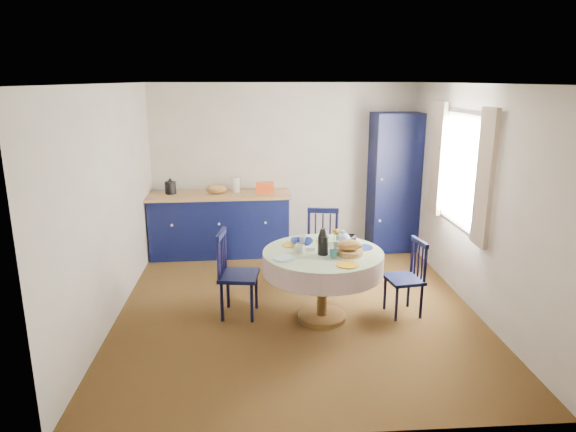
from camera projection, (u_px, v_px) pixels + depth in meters
name	position (u px, v px, depth m)	size (l,w,h in m)	color
floor	(296.00, 305.00, 5.96)	(4.50, 4.50, 0.00)	black
ceiling	(297.00, 84.00, 5.32)	(4.50, 4.50, 0.00)	white
wall_back	(284.00, 167.00, 7.81)	(4.00, 0.02, 2.50)	silver
wall_left	(111.00, 204.00, 5.51)	(0.02, 4.50, 2.50)	silver
wall_right	(473.00, 198.00, 5.77)	(0.02, 4.50, 2.50)	silver
window	(461.00, 169.00, 5.99)	(0.10, 1.74, 1.45)	white
kitchen_counter	(220.00, 223.00, 7.61)	(2.08, 0.70, 1.16)	black
pantry_cabinet	(395.00, 182.00, 7.73)	(0.75, 0.55, 2.07)	black
dining_table	(324.00, 263.00, 5.47)	(1.28, 1.28, 1.06)	brown
chair_left	(235.00, 273.00, 5.61)	(0.47, 0.48, 0.96)	black
chair_far	(322.00, 248.00, 6.43)	(0.50, 0.48, 0.98)	black
chair_right	(407.00, 277.00, 5.66)	(0.42, 0.44, 0.85)	black
mug_a	(300.00, 249.00, 5.39)	(0.11, 0.11, 0.09)	silver
mug_b	(333.00, 254.00, 5.24)	(0.09, 0.09, 0.09)	#286473
mug_c	(351.00, 239.00, 5.72)	(0.12, 0.12, 0.09)	black
mug_d	(302.00, 239.00, 5.71)	(0.09, 0.09, 0.08)	silver
cobalt_bowl	(302.00, 242.00, 5.64)	(0.25, 0.25, 0.06)	navy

